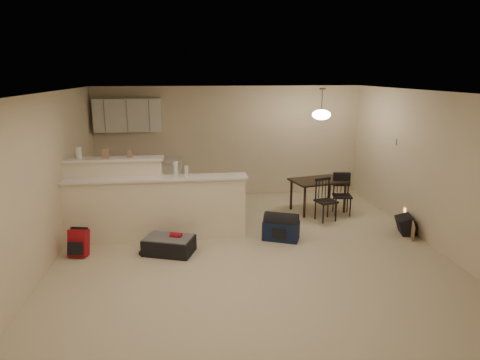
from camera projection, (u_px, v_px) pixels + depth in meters
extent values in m
plane|color=beige|center=(252.00, 256.00, 6.67)|extent=(7.00, 7.00, 0.00)
plane|color=white|center=(253.00, 93.00, 6.07)|extent=(7.00, 7.00, 0.00)
cube|color=beige|center=(229.00, 142.00, 9.74)|extent=(6.00, 0.02, 2.50)
cube|color=beige|center=(327.00, 296.00, 3.00)|extent=(6.00, 0.02, 2.50)
cube|color=beige|center=(42.00, 184.00, 6.02)|extent=(0.02, 7.00, 2.50)
cube|color=beige|center=(441.00, 173.00, 6.72)|extent=(0.02, 7.00, 2.50)
cube|color=#F4E7C5|center=(157.00, 210.00, 7.24)|extent=(3.00, 0.28, 1.05)
cube|color=white|center=(155.00, 178.00, 7.11)|extent=(3.08, 0.38, 0.04)
cube|color=#F4E7C5|center=(116.00, 199.00, 7.33)|extent=(1.60, 0.24, 1.35)
cube|color=white|center=(113.00, 159.00, 7.16)|extent=(1.68, 0.34, 0.04)
cube|color=white|center=(128.00, 115.00, 9.15)|extent=(1.40, 0.34, 0.70)
cube|color=white|center=(141.00, 182.00, 9.40)|extent=(1.80, 0.60, 0.90)
cube|color=beige|center=(395.00, 142.00, 8.15)|extent=(0.02, 0.12, 0.12)
cylinder|color=silver|center=(79.00, 153.00, 7.07)|extent=(0.10, 0.10, 0.20)
cube|color=#936E4C|center=(105.00, 153.00, 7.12)|extent=(0.10, 0.07, 0.16)
cube|color=#936E4C|center=(130.00, 154.00, 7.18)|extent=(0.08, 0.06, 0.12)
cylinder|color=silver|center=(176.00, 169.00, 7.11)|extent=(0.07, 0.07, 0.26)
cylinder|color=silver|center=(186.00, 171.00, 7.14)|extent=(0.06, 0.06, 0.18)
cube|color=black|center=(318.00, 181.00, 8.69)|extent=(1.20, 0.94, 0.04)
cylinder|color=black|center=(305.00, 202.00, 8.36)|extent=(0.05, 0.05, 0.63)
cylinder|color=black|center=(345.00, 198.00, 8.67)|extent=(0.05, 0.05, 0.63)
cylinder|color=black|center=(291.00, 195.00, 8.87)|extent=(0.05, 0.05, 0.63)
cylinder|color=black|center=(330.00, 191.00, 9.19)|extent=(0.05, 0.05, 0.63)
cylinder|color=brown|center=(322.00, 101.00, 8.30)|extent=(0.02, 0.02, 0.50)
cylinder|color=brown|center=(323.00, 89.00, 8.25)|extent=(0.12, 0.12, 0.03)
ellipsoid|color=white|center=(321.00, 115.00, 8.37)|extent=(0.36, 0.36, 0.20)
cube|color=black|center=(169.00, 245.00, 6.75)|extent=(0.87, 0.71, 0.25)
cube|color=#A6121C|center=(79.00, 243.00, 6.63)|extent=(0.31, 0.24, 0.42)
cube|color=#121C39|center=(281.00, 230.00, 7.29)|extent=(0.68, 0.53, 0.33)
cube|color=black|center=(406.00, 225.00, 7.56)|extent=(0.33, 0.41, 0.32)
cube|color=#936E4C|center=(412.00, 230.00, 7.35)|extent=(0.16, 0.39, 0.31)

